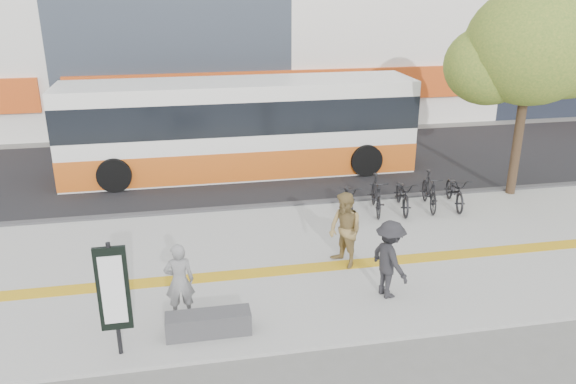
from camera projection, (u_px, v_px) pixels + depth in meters
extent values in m
plane|color=#605F5B|center=(326.00, 292.00, 12.48)|extent=(120.00, 120.00, 0.00)
cube|color=gray|center=(310.00, 260.00, 13.84)|extent=(40.00, 7.00, 0.08)
cube|color=#C49117|center=(315.00, 267.00, 13.37)|extent=(40.00, 0.45, 0.01)
cube|color=black|center=(264.00, 166.00, 20.75)|extent=(40.00, 8.00, 0.06)
cube|color=#373739|center=(284.00, 205.00, 17.05)|extent=(40.00, 0.25, 0.14)
cube|color=#D14C17|center=(291.00, 86.00, 25.05)|extent=(19.00, 0.50, 1.40)
cube|color=#373739|center=(209.00, 324.00, 10.81)|extent=(1.60, 0.45, 0.45)
cylinder|color=black|center=(115.00, 300.00, 9.94)|extent=(0.08, 0.08, 2.20)
cube|color=black|center=(113.00, 289.00, 9.87)|extent=(0.55, 0.08, 1.60)
cube|color=white|center=(113.00, 290.00, 9.82)|extent=(0.40, 0.02, 1.30)
cylinder|color=#312416|center=(517.00, 144.00, 17.48)|extent=(0.28, 0.28, 3.20)
ellipsoid|color=#3E6622|center=(531.00, 46.00, 16.46)|extent=(3.80, 3.80, 3.42)
ellipsoid|color=#3E6622|center=(488.00, 65.00, 16.95)|extent=(2.60, 2.60, 2.34)
ellipsoid|color=#3E6622|center=(566.00, 61.00, 16.39)|extent=(2.40, 2.40, 2.16)
ellipsoid|color=#3E6622|center=(529.00, 15.00, 16.96)|extent=(2.20, 2.20, 1.98)
cube|color=silver|center=(240.00, 127.00, 19.56)|extent=(11.86, 2.47, 3.16)
cube|color=#C35617|center=(241.00, 156.00, 19.93)|extent=(11.88, 2.49, 0.99)
cube|color=black|center=(239.00, 112.00, 19.37)|extent=(11.88, 2.49, 1.09)
cylinder|color=black|center=(114.00, 175.00, 18.06)|extent=(1.09, 0.35, 1.09)
cylinder|color=black|center=(121.00, 153.00, 20.33)|extent=(1.09, 0.35, 1.09)
cylinder|color=black|center=(366.00, 160.00, 19.52)|extent=(1.09, 0.35, 1.09)
cylinder|color=black|center=(346.00, 141.00, 21.80)|extent=(1.09, 0.35, 1.09)
imported|color=black|center=(349.00, 198.00, 16.26)|extent=(1.00, 1.93, 0.96)
imported|color=black|center=(376.00, 194.00, 16.38)|extent=(0.85, 1.84, 1.07)
imported|color=black|center=(403.00, 194.00, 16.55)|extent=(1.00, 1.93, 0.96)
imported|color=black|center=(429.00, 191.00, 16.67)|extent=(0.85, 1.84, 1.07)
imported|color=black|center=(455.00, 191.00, 16.83)|extent=(1.00, 1.93, 0.96)
imported|color=black|center=(179.00, 281.00, 11.18)|extent=(0.59, 0.40, 1.59)
imported|color=olive|center=(345.00, 230.00, 13.19)|extent=(0.96, 1.07, 1.79)
imported|color=black|center=(390.00, 259.00, 11.93)|extent=(0.90, 1.23, 1.70)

